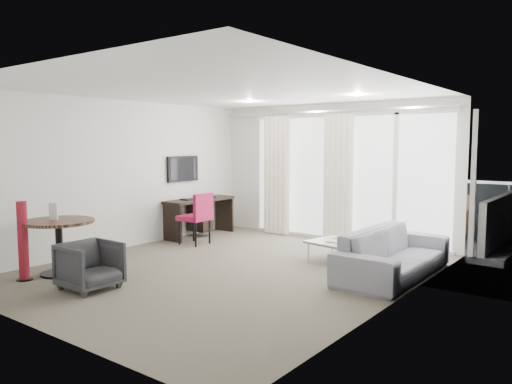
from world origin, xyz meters
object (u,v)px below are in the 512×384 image
Objects in this scene: coffee_table at (335,251)px; rattan_chair_a at (424,214)px; desk_chair at (194,218)px; sofa at (394,253)px; rattan_chair_b at (452,219)px; desk at (200,217)px; tub_armchair at (90,266)px; round_table at (59,247)px; red_lamp at (23,241)px.

rattan_chair_a is (0.31, 3.23, 0.25)m from coffee_table.
sofa is (3.78, 0.07, -0.15)m from desk_chair.
rattan_chair_b is at bearing -29.10° from rattan_chair_a.
sofa is at bearing -7.88° from desk.
tub_armchair is 6.79m from rattan_chair_a.
desk is 0.71× the size of sofa.
tub_armchair is (0.97, -0.17, -0.08)m from round_table.
rattan_chair_a is at bearing 84.61° from coffee_table.
rattan_chair_a is at bearing -17.46° from tub_armchair.
desk_chair reaches higher than desk.
tub_armchair is 6.53m from rattan_chair_b.
desk is 4.57m from rattan_chair_a.
desk_chair is 2.70m from round_table.
desk_chair is 4.80m from rattan_chair_b.
round_table is 1.18× the size of rattan_chair_a.
sofa is at bearing 39.52° from red_lamp.
round_table reaches higher than coffee_table.
red_lamp is (-0.11, -0.46, 0.15)m from round_table.
desk is 3.22m from coffee_table.
round_table is 0.43× the size of sofa.
desk is at bearing 123.63° from desk_chair.
rattan_chair_a is (3.01, 3.60, -0.07)m from desk_chair.
rattan_chair_a is at bearing 64.24° from round_table.
round_table is 1.10× the size of rattan_chair_b.
round_table is (0.47, -3.36, 0.02)m from desk.
red_lamp is 5.08m from sofa.
round_table is 6.85m from rattan_chair_b.
tub_armchair is (1.08, 0.29, -0.23)m from red_lamp.
desk is at bearing 82.12° from sofa.
sofa is at bearing -75.76° from rattan_chair_b.
desk is 0.83m from desk_chair.
red_lamp reaches higher than desk_chair.
red_lamp is 1.61× the size of tub_armchair.
rattan_chair_b reaches higher than sofa.
rattan_chair_a is 0.90m from rattan_chair_b.
desk is 1.67× the size of desk_chair.
coffee_table is at bearing 48.23° from round_table.
red_lamp reaches higher than rattan_chair_a.
tub_armchair is at bearing -102.06° from rattan_chair_b.
rattan_chair_b is (0.71, -0.56, 0.03)m from rattan_chair_a.
tub_armchair is 3.68m from coffee_table.
desk_chair is 0.42× the size of sofa.
round_table is at bearing 80.17° from tub_armchair.
rattan_chair_b is at bearing 56.86° from round_table.
desk is 4.84m from rattan_chair_b.
rattan_chair_a reaches higher than sofa.
rattan_chair_b is at bearing 69.28° from coffee_table.
round_table is 4.70m from sofa.
round_table is 6.99m from rattan_chair_a.
coffee_table is (2.71, 0.36, -0.32)m from desk_chair.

